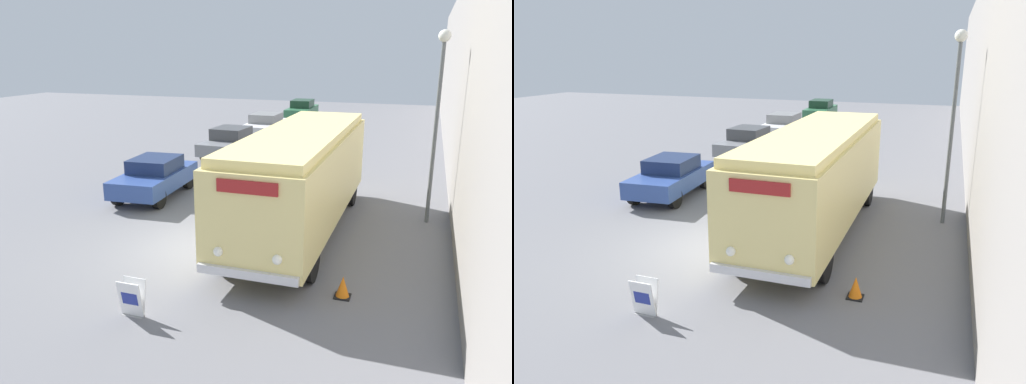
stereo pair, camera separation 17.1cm
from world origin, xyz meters
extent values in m
plane|color=slate|center=(0.00, 0.00, 0.00)|extent=(80.00, 80.00, 0.00)
cube|color=gray|center=(6.84, 10.00, 4.02)|extent=(0.30, 60.00, 8.05)
cylinder|color=black|center=(1.27, -1.06, 0.54)|extent=(0.28, 1.08, 1.08)
cylinder|color=black|center=(3.39, -1.06, 0.54)|extent=(0.28, 1.08, 1.08)
cylinder|color=black|center=(1.27, 5.34, 0.54)|extent=(0.28, 1.08, 1.08)
cylinder|color=black|center=(3.39, 5.34, 0.54)|extent=(0.28, 1.08, 1.08)
cube|color=#E5D17F|center=(2.33, 2.14, 1.69)|extent=(2.43, 9.20, 2.30)
cube|color=#F3DD87|center=(2.33, 2.14, 2.96)|extent=(2.24, 8.84, 0.24)
cube|color=silver|center=(2.33, -2.52, 0.66)|extent=(2.31, 0.12, 0.20)
sphere|color=white|center=(1.66, -2.49, 1.09)|extent=(0.22, 0.22, 0.22)
sphere|color=white|center=(3.00, -2.49, 1.09)|extent=(0.22, 0.22, 0.22)
cube|color=maroon|center=(2.33, -2.48, 2.59)|extent=(1.34, 0.06, 0.28)
cube|color=gray|center=(0.28, -3.81, 0.00)|extent=(0.47, 0.18, 0.01)
cube|color=white|center=(0.28, -3.88, 0.39)|extent=(0.53, 0.16, 0.79)
cube|color=white|center=(0.28, -3.74, 0.39)|extent=(0.53, 0.16, 0.79)
cube|color=navy|center=(0.28, -3.90, 0.41)|extent=(0.37, 0.05, 0.28)
cylinder|color=#595E60|center=(5.97, 4.26, 2.79)|extent=(0.12, 0.12, 5.58)
sphere|color=silver|center=(5.97, 4.26, 5.68)|extent=(0.36, 0.36, 0.36)
cylinder|color=black|center=(-4.36, 2.61, 0.35)|extent=(0.22, 0.70, 0.70)
cylinder|color=black|center=(-2.80, 2.72, 0.35)|extent=(0.22, 0.70, 0.70)
cylinder|color=black|center=(-4.55, 5.27, 0.35)|extent=(0.22, 0.70, 0.70)
cylinder|color=black|center=(-2.99, 5.38, 0.35)|extent=(0.22, 0.70, 0.70)
cube|color=#2D478C|center=(-3.68, 3.99, 0.66)|extent=(2.10, 4.18, 0.61)
cube|color=#19274D|center=(-3.68, 4.10, 1.21)|extent=(1.67, 1.93, 0.50)
cylinder|color=black|center=(-4.56, 10.24, 0.31)|extent=(0.22, 0.62, 0.62)
cylinder|color=black|center=(-2.92, 10.16, 0.31)|extent=(0.22, 0.62, 0.62)
cylinder|color=black|center=(-4.43, 12.96, 0.31)|extent=(0.22, 0.62, 0.62)
cylinder|color=black|center=(-2.79, 12.88, 0.31)|extent=(0.22, 0.62, 0.62)
cube|color=slate|center=(-3.67, 11.56, 0.61)|extent=(2.10, 4.21, 0.60)
cube|color=#3F4043|center=(-3.67, 11.66, 1.20)|extent=(1.70, 1.93, 0.57)
cylinder|color=black|center=(-4.49, 15.77, 0.30)|extent=(0.22, 0.61, 0.61)
cylinder|color=black|center=(-2.84, 15.78, 0.30)|extent=(0.22, 0.61, 0.61)
cylinder|color=black|center=(-4.52, 18.95, 0.30)|extent=(0.22, 0.61, 0.61)
cylinder|color=black|center=(-2.88, 18.97, 0.30)|extent=(0.22, 0.61, 0.61)
cube|color=silver|center=(-3.68, 17.37, 0.64)|extent=(1.96, 4.60, 0.67)
cube|color=gray|center=(-3.69, 17.48, 1.24)|extent=(1.64, 2.08, 0.53)
cylinder|color=black|center=(-4.06, 23.80, 0.36)|extent=(0.22, 0.71, 0.71)
cylinder|color=black|center=(-2.61, 23.84, 0.36)|extent=(0.22, 0.71, 0.71)
cylinder|color=black|center=(-4.14, 26.97, 0.36)|extent=(0.22, 0.71, 0.71)
cylinder|color=black|center=(-2.70, 27.01, 0.36)|extent=(0.22, 0.71, 0.71)
cube|color=#2D6642|center=(-3.38, 25.40, 0.70)|extent=(1.83, 4.61, 0.69)
cube|color=#193824|center=(-3.38, 25.52, 1.32)|extent=(1.50, 2.09, 0.54)
cube|color=black|center=(4.26, -1.61, 0.01)|extent=(0.36, 0.36, 0.03)
cone|color=orange|center=(4.26, -1.61, 0.27)|extent=(0.30, 0.30, 0.47)
camera|label=1|loc=(5.71, -11.73, 5.33)|focal=35.00mm
camera|label=2|loc=(5.87, -11.67, 5.33)|focal=35.00mm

